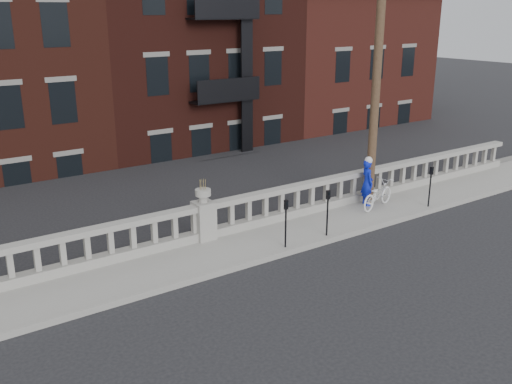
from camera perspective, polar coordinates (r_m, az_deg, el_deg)
ground at (r=13.44m, az=3.36°, el=-10.56°), size 120.00×120.00×0.00m
sidewalk at (r=15.63m, az=-3.44°, el=-6.01°), size 32.00×2.20×0.15m
balustrade at (r=16.17m, az=-5.23°, el=-3.04°), size 28.00×0.34×1.03m
planter_pedestal at (r=16.11m, az=-5.25°, el=-2.41°), size 0.55×0.55×1.76m
lower_level at (r=33.48m, az=-21.12°, el=10.22°), size 80.00×44.00×20.80m
utility_pole at (r=18.72m, az=12.15°, el=13.93°), size 1.60×0.28×10.00m
parking_meter_a at (r=15.43m, az=3.00°, el=-2.63°), size 0.10×0.09×1.36m
parking_meter_b at (r=16.34m, az=7.17°, el=-1.57°), size 0.10×0.09×1.36m
parking_meter_c at (r=19.48m, az=17.05°, el=0.97°), size 0.10×0.09×1.36m
bicycle at (r=19.05m, az=12.06°, el=-0.23°), size 1.83×1.04×0.91m
cyclist at (r=19.17m, az=11.06°, el=0.94°), size 0.54×0.66×1.54m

